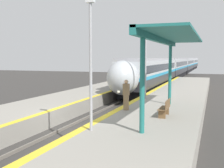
{
  "coord_description": "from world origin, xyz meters",
  "views": [
    {
      "loc": [
        7.0,
        -13.57,
        3.98
      ],
      "look_at": [
        0.56,
        4.23,
        2.22
      ],
      "focal_mm": 45.0,
      "sensor_mm": 36.0,
      "label": 1
    }
  ],
  "objects_px": {
    "platform_bench": "(165,108)",
    "railway_signal": "(144,67)",
    "person_waiting": "(126,94)",
    "lamppost_near": "(91,55)",
    "train": "(181,65)",
    "lamppost_mid": "(146,56)"
  },
  "relations": [
    {
      "from": "railway_signal",
      "to": "lamppost_mid",
      "type": "height_order",
      "value": "lamppost_mid"
    },
    {
      "from": "train",
      "to": "lamppost_near",
      "type": "height_order",
      "value": "lamppost_near"
    },
    {
      "from": "platform_bench",
      "to": "railway_signal",
      "type": "height_order",
      "value": "railway_signal"
    },
    {
      "from": "person_waiting",
      "to": "lamppost_near",
      "type": "distance_m",
      "value": 5.41
    },
    {
      "from": "person_waiting",
      "to": "lamppost_near",
      "type": "height_order",
      "value": "lamppost_near"
    },
    {
      "from": "platform_bench",
      "to": "lamppost_near",
      "type": "height_order",
      "value": "lamppost_near"
    },
    {
      "from": "train",
      "to": "person_waiting",
      "type": "bearing_deg",
      "value": -87.4
    },
    {
      "from": "platform_bench",
      "to": "person_waiting",
      "type": "xyz_separation_m",
      "value": [
        -2.46,
        1.07,
        0.46
      ]
    },
    {
      "from": "person_waiting",
      "to": "lamppost_mid",
      "type": "bearing_deg",
      "value": 90.17
    },
    {
      "from": "train",
      "to": "railway_signal",
      "type": "xyz_separation_m",
      "value": [
        -2.02,
        -27.78,
        0.45
      ]
    },
    {
      "from": "person_waiting",
      "to": "lamppost_mid",
      "type": "relative_size",
      "value": 0.32
    },
    {
      "from": "lamppost_near",
      "to": "lamppost_mid",
      "type": "height_order",
      "value": "same"
    },
    {
      "from": "person_waiting",
      "to": "railway_signal",
      "type": "bearing_deg",
      "value": 100.86
    },
    {
      "from": "person_waiting",
      "to": "lamppost_near",
      "type": "relative_size",
      "value": 0.32
    },
    {
      "from": "train",
      "to": "person_waiting",
      "type": "height_order",
      "value": "train"
    },
    {
      "from": "person_waiting",
      "to": "railway_signal",
      "type": "distance_m",
      "value": 22.82
    },
    {
      "from": "platform_bench",
      "to": "railway_signal",
      "type": "xyz_separation_m",
      "value": [
        -6.75,
        23.46,
        1.29
      ]
    },
    {
      "from": "lamppost_mid",
      "to": "person_waiting",
      "type": "bearing_deg",
      "value": -89.83
    },
    {
      "from": "platform_bench",
      "to": "railway_signal",
      "type": "bearing_deg",
      "value": 106.05
    },
    {
      "from": "lamppost_near",
      "to": "train",
      "type": "bearing_deg",
      "value": 92.35
    },
    {
      "from": "train",
      "to": "lamppost_mid",
      "type": "xyz_separation_m",
      "value": [
        2.26,
        -45.2,
        1.83
      ]
    },
    {
      "from": "train",
      "to": "lamppost_mid",
      "type": "relative_size",
      "value": 16.48
    }
  ]
}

